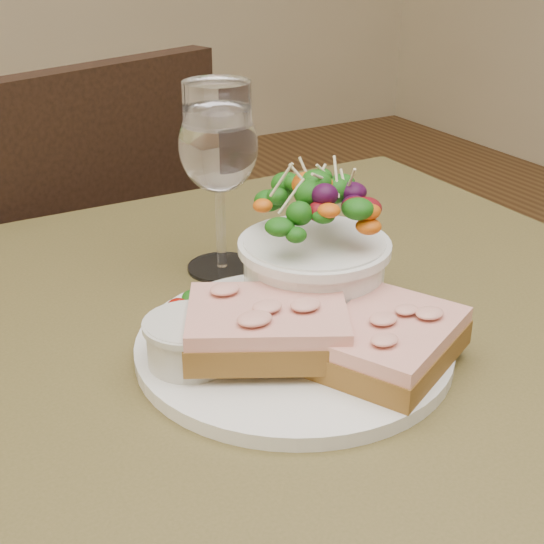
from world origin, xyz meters
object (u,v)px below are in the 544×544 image
sandwich_back (267,327)px  salad_bowl (315,243)px  cafe_table (287,444)px  ramekin (190,339)px  wine_glass (218,151)px  sandwich_front (390,341)px  chair_far (62,406)px  dinner_plate (294,345)px

sandwich_back → salad_bowl: 0.10m
salad_bowl → cafe_table: bearing=-142.7°
ramekin → salad_bowl: 0.14m
wine_glass → sandwich_back: bearing=-104.9°
sandwich_front → ramekin: 0.15m
cafe_table → sandwich_front: size_ratio=5.46×
sandwich_front → salad_bowl: (-0.00, 0.11, 0.04)m
ramekin → wine_glass: wine_glass is taller
chair_far → sandwich_front: chair_far is taller
cafe_table → dinner_plate: size_ratio=3.08×
chair_far → ramekin: (-0.03, -0.67, 0.49)m
wine_glass → chair_far: bearing=98.9°
chair_far → dinner_plate: chair_far is taller
dinner_plate → sandwich_front: sandwich_front is taller
sandwich_back → salad_bowl: salad_bowl is taller
chair_far → wine_glass: wine_glass is taller
chair_far → salad_bowl: (0.11, -0.63, 0.53)m
dinner_plate → sandwich_front: (0.05, -0.06, 0.02)m
chair_far → sandwich_front: size_ratio=6.15×
dinner_plate → wine_glass: wine_glass is taller
sandwich_back → ramekin: (-0.06, 0.02, -0.00)m
sandwich_back → sandwich_front: bearing=-6.2°
ramekin → salad_bowl: salad_bowl is taller
sandwich_back → salad_bowl: (0.08, 0.05, 0.03)m
dinner_plate → salad_bowl: (0.05, 0.04, 0.07)m
chair_far → wine_glass: (0.08, -0.51, 0.58)m
cafe_table → chair_far: bearing=95.2°
sandwich_front → sandwich_back: bearing=119.2°
sandwich_front → salad_bowl: 0.12m
salad_bowl → wine_glass: wine_glass is taller
chair_far → cafe_table: bearing=76.4°
cafe_table → salad_bowl: salad_bowl is taller
cafe_table → sandwich_back: bearing=-148.1°
ramekin → chair_far: bearing=87.8°
sandwich_back → wine_glass: (0.05, 0.18, 0.09)m
chair_far → sandwich_front: bearing=79.6°
cafe_table → sandwich_back: size_ratio=5.21×
cafe_table → chair_far: chair_far is taller
cafe_table → sandwich_front: sandwich_front is taller
dinner_plate → sandwich_back: 0.04m
sandwich_back → salad_bowl: size_ratio=1.21×
chair_far → sandwich_back: size_ratio=5.86×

